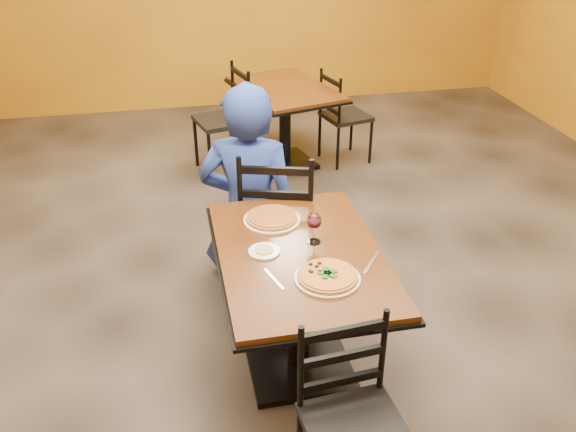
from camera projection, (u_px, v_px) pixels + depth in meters
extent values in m
cube|color=black|center=(281.00, 311.00, 3.84)|extent=(7.00, 8.00, 0.01)
cube|color=#572F0D|center=(300.00, 255.00, 3.06)|extent=(0.80, 1.20, 0.03)
cube|color=black|center=(300.00, 259.00, 3.07)|extent=(0.83, 1.23, 0.02)
cylinder|color=black|center=(299.00, 313.00, 3.23)|extent=(0.12, 0.12, 0.66)
cube|color=black|center=(299.00, 363.00, 3.41)|extent=(0.55, 0.55, 0.04)
cube|color=#572F0D|center=(285.00, 88.00, 5.41)|extent=(0.96, 1.21, 0.03)
cube|color=black|center=(285.00, 91.00, 5.42)|extent=(0.99, 1.25, 0.02)
cylinder|color=black|center=(285.00, 127.00, 5.59)|extent=(0.11, 0.11, 0.66)
cube|color=black|center=(285.00, 162.00, 5.76)|extent=(0.60, 0.60, 0.04)
imported|color=navy|center=(248.00, 184.00, 3.89)|extent=(0.75, 0.61, 1.34)
cylinder|color=white|center=(327.00, 278.00, 2.84)|extent=(0.31, 0.31, 0.01)
cylinder|color=#97220B|center=(328.00, 276.00, 2.84)|extent=(0.28, 0.28, 0.02)
cylinder|color=white|center=(272.00, 220.00, 3.32)|extent=(0.31, 0.31, 0.01)
cylinder|color=#B57522|center=(272.00, 217.00, 3.32)|extent=(0.28, 0.28, 0.02)
cylinder|color=white|center=(264.00, 251.00, 3.05)|extent=(0.16, 0.16, 0.01)
cylinder|color=tan|center=(264.00, 250.00, 3.04)|extent=(0.09, 0.09, 0.01)
cube|color=silver|center=(274.00, 279.00, 2.84)|extent=(0.07, 0.19, 0.00)
cube|color=silver|center=(371.00, 262.00, 2.97)|extent=(0.14, 0.18, 0.00)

